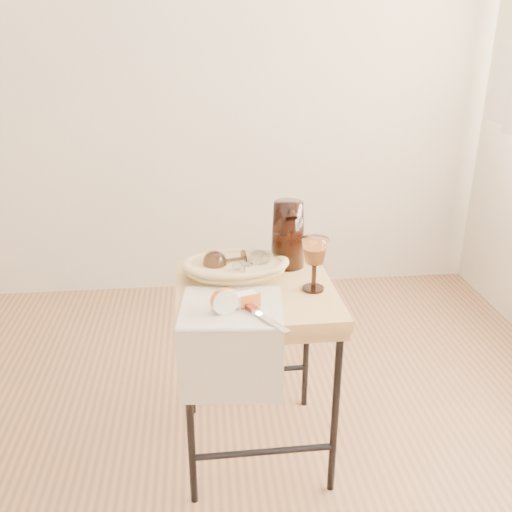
{
  "coord_description": "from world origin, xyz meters",
  "views": [
    {
      "loc": [
        0.19,
        -1.27,
        1.46
      ],
      "look_at": [
        0.36,
        0.35,
        0.78
      ],
      "focal_mm": 39.1,
      "sensor_mm": 36.0,
      "label": 1
    }
  ],
  "objects_px": {
    "goblet_lying_b": "(250,264)",
    "table_knife": "(259,313)",
    "tea_towel": "(231,307)",
    "wine_goblet": "(314,264)",
    "apple_half": "(224,300)",
    "goblet_lying_a": "(227,260)",
    "pitcher": "(288,234)",
    "side_table": "(255,372)",
    "bread_basket": "(236,269)"
  },
  "relations": [
    {
      "from": "side_table",
      "to": "goblet_lying_b",
      "type": "bearing_deg",
      "value": 96.94
    },
    {
      "from": "apple_half",
      "to": "bread_basket",
      "type": "bearing_deg",
      "value": 65.65
    },
    {
      "from": "tea_towel",
      "to": "table_knife",
      "type": "relative_size",
      "value": 1.27
    },
    {
      "from": "wine_goblet",
      "to": "apple_half",
      "type": "height_order",
      "value": "wine_goblet"
    },
    {
      "from": "wine_goblet",
      "to": "goblet_lying_b",
      "type": "bearing_deg",
      "value": 149.94
    },
    {
      "from": "goblet_lying_b",
      "to": "table_knife",
      "type": "bearing_deg",
      "value": -134.43
    },
    {
      "from": "bread_basket",
      "to": "goblet_lying_b",
      "type": "relative_size",
      "value": 2.58
    },
    {
      "from": "side_table",
      "to": "apple_half",
      "type": "bearing_deg",
      "value": -123.66
    },
    {
      "from": "tea_towel",
      "to": "bread_basket",
      "type": "bearing_deg",
      "value": 88.12
    },
    {
      "from": "goblet_lying_a",
      "to": "apple_half",
      "type": "xyz_separation_m",
      "value": [
        -0.03,
        -0.28,
        -0.01
      ]
    },
    {
      "from": "side_table",
      "to": "apple_half",
      "type": "relative_size",
      "value": 7.81
    },
    {
      "from": "goblet_lying_b",
      "to": "tea_towel",
      "type": "bearing_deg",
      "value": -154.23
    },
    {
      "from": "wine_goblet",
      "to": "tea_towel",
      "type": "bearing_deg",
      "value": -159.86
    },
    {
      "from": "goblet_lying_a",
      "to": "wine_goblet",
      "type": "distance_m",
      "value": 0.31
    },
    {
      "from": "side_table",
      "to": "apple_half",
      "type": "xyz_separation_m",
      "value": [
        -0.11,
        -0.17,
        0.38
      ]
    },
    {
      "from": "tea_towel",
      "to": "apple_half",
      "type": "relative_size",
      "value": 3.65
    },
    {
      "from": "side_table",
      "to": "apple_half",
      "type": "distance_m",
      "value": 0.43
    },
    {
      "from": "goblet_lying_a",
      "to": "apple_half",
      "type": "bearing_deg",
      "value": 69.58
    },
    {
      "from": "side_table",
      "to": "pitcher",
      "type": "height_order",
      "value": "pitcher"
    },
    {
      "from": "goblet_lying_b",
      "to": "table_knife",
      "type": "height_order",
      "value": "goblet_lying_b"
    },
    {
      "from": "goblet_lying_a",
      "to": "apple_half",
      "type": "distance_m",
      "value": 0.28
    },
    {
      "from": "tea_towel",
      "to": "wine_goblet",
      "type": "bearing_deg",
      "value": 25.69
    },
    {
      "from": "goblet_lying_a",
      "to": "pitcher",
      "type": "relative_size",
      "value": 0.49
    },
    {
      "from": "tea_towel",
      "to": "table_knife",
      "type": "xyz_separation_m",
      "value": [
        0.08,
        -0.07,
        0.01
      ]
    },
    {
      "from": "goblet_lying_b",
      "to": "apple_half",
      "type": "xyz_separation_m",
      "value": [
        -0.1,
        -0.24,
        -0.01
      ]
    },
    {
      "from": "bread_basket",
      "to": "goblet_lying_b",
      "type": "bearing_deg",
      "value": -23.68
    },
    {
      "from": "goblet_lying_a",
      "to": "apple_half",
      "type": "relative_size",
      "value": 1.59
    },
    {
      "from": "pitcher",
      "to": "table_knife",
      "type": "height_order",
      "value": "pitcher"
    },
    {
      "from": "goblet_lying_a",
      "to": "pitcher",
      "type": "bearing_deg",
      "value": -179.38
    },
    {
      "from": "tea_towel",
      "to": "wine_goblet",
      "type": "distance_m",
      "value": 0.3
    },
    {
      "from": "apple_half",
      "to": "wine_goblet",
      "type": "bearing_deg",
      "value": 10.88
    },
    {
      "from": "tea_towel",
      "to": "wine_goblet",
      "type": "xyz_separation_m",
      "value": [
        0.27,
        0.1,
        0.09
      ]
    },
    {
      "from": "pitcher",
      "to": "bread_basket",
      "type": "bearing_deg",
      "value": -155.87
    },
    {
      "from": "tea_towel",
      "to": "table_knife",
      "type": "height_order",
      "value": "table_knife"
    },
    {
      "from": "goblet_lying_a",
      "to": "tea_towel",
      "type": "bearing_deg",
      "value": 74.38
    },
    {
      "from": "table_knife",
      "to": "side_table",
      "type": "bearing_deg",
      "value": 146.37
    },
    {
      "from": "side_table",
      "to": "table_knife",
      "type": "height_order",
      "value": "table_knife"
    },
    {
      "from": "side_table",
      "to": "pitcher",
      "type": "bearing_deg",
      "value": 52.4
    },
    {
      "from": "goblet_lying_b",
      "to": "wine_goblet",
      "type": "xyz_separation_m",
      "value": [
        0.2,
        -0.11,
        0.04
      ]
    },
    {
      "from": "bread_basket",
      "to": "wine_goblet",
      "type": "xyz_separation_m",
      "value": [
        0.24,
        -0.13,
        0.06
      ]
    },
    {
      "from": "pitcher",
      "to": "apple_half",
      "type": "height_order",
      "value": "pitcher"
    },
    {
      "from": "apple_half",
      "to": "goblet_lying_a",
      "type": "bearing_deg",
      "value": 72.03
    },
    {
      "from": "goblet_lying_a",
      "to": "table_knife",
      "type": "relative_size",
      "value": 0.55
    },
    {
      "from": "side_table",
      "to": "goblet_lying_b",
      "type": "xyz_separation_m",
      "value": [
        -0.01,
        0.08,
        0.38
      ]
    },
    {
      "from": "wine_goblet",
      "to": "apple_half",
      "type": "bearing_deg",
      "value": -156.36
    },
    {
      "from": "wine_goblet",
      "to": "side_table",
      "type": "bearing_deg",
      "value": 169.0
    },
    {
      "from": "tea_towel",
      "to": "pitcher",
      "type": "distance_m",
      "value": 0.4
    },
    {
      "from": "side_table",
      "to": "pitcher",
      "type": "relative_size",
      "value": 2.4
    },
    {
      "from": "bread_basket",
      "to": "tea_towel",
      "type": "bearing_deg",
      "value": -99.31
    },
    {
      "from": "tea_towel",
      "to": "goblet_lying_b",
      "type": "distance_m",
      "value": 0.23
    }
  ]
}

